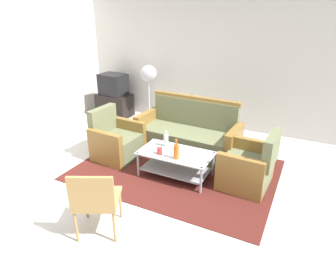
{
  "coord_description": "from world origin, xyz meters",
  "views": [
    {
      "loc": [
        1.78,
        -3.0,
        2.41
      ],
      "look_at": [
        -0.08,
        0.71,
        0.65
      ],
      "focal_mm": 31.95,
      "sensor_mm": 36.0,
      "label": 1
    }
  ],
  "objects_px": {
    "couch": "(188,136)",
    "wicker_chair": "(95,198)",
    "bottle_orange": "(176,151)",
    "pedestal_fan": "(148,77)",
    "television": "(113,84)",
    "armchair_right": "(249,168)",
    "bottle_clear": "(166,140)",
    "armchair_left": "(116,142)",
    "cup": "(160,151)",
    "coffee_table": "(176,161)",
    "tv_stand": "(115,105)"
  },
  "relations": [
    {
      "from": "bottle_orange",
      "to": "pedestal_fan",
      "type": "distance_m",
      "value": 2.77
    },
    {
      "from": "bottle_orange",
      "to": "pedestal_fan",
      "type": "xyz_separation_m",
      "value": [
        -1.68,
        2.14,
        0.49
      ]
    },
    {
      "from": "armchair_right",
      "to": "television",
      "type": "relative_size",
      "value": 1.34
    },
    {
      "from": "bottle_clear",
      "to": "television",
      "type": "height_order",
      "value": "television"
    },
    {
      "from": "cup",
      "to": "couch",
      "type": "bearing_deg",
      "value": 88.63
    },
    {
      "from": "armchair_right",
      "to": "wicker_chair",
      "type": "bearing_deg",
      "value": 147.88
    },
    {
      "from": "bottle_orange",
      "to": "television",
      "type": "distance_m",
      "value": 3.35
    },
    {
      "from": "couch",
      "to": "armchair_right",
      "type": "distance_m",
      "value": 1.36
    },
    {
      "from": "armchair_right",
      "to": "cup",
      "type": "distance_m",
      "value": 1.31
    },
    {
      "from": "television",
      "to": "bottle_orange",
      "type": "bearing_deg",
      "value": 146.31
    },
    {
      "from": "couch",
      "to": "coffee_table",
      "type": "distance_m",
      "value": 0.9
    },
    {
      "from": "pedestal_fan",
      "to": "armchair_right",
      "type": "bearing_deg",
      "value": -33.07
    },
    {
      "from": "armchair_right",
      "to": "pedestal_fan",
      "type": "xyz_separation_m",
      "value": [
        -2.64,
        1.72,
        0.73
      ]
    },
    {
      "from": "bottle_clear",
      "to": "television",
      "type": "relative_size",
      "value": 0.42
    },
    {
      "from": "television",
      "to": "coffee_table",
      "type": "bearing_deg",
      "value": 147.76
    },
    {
      "from": "tv_stand",
      "to": "television",
      "type": "relative_size",
      "value": 1.26
    },
    {
      "from": "coffee_table",
      "to": "bottle_clear",
      "type": "bearing_deg",
      "value": 149.76
    },
    {
      "from": "armchair_right",
      "to": "bottle_clear",
      "type": "bearing_deg",
      "value": 98.28
    },
    {
      "from": "cup",
      "to": "wicker_chair",
      "type": "distance_m",
      "value": 1.4
    },
    {
      "from": "armchair_right",
      "to": "tv_stand",
      "type": "distance_m",
      "value": 3.94
    },
    {
      "from": "bottle_clear",
      "to": "pedestal_fan",
      "type": "xyz_separation_m",
      "value": [
        -1.36,
        1.83,
        0.5
      ]
    },
    {
      "from": "television",
      "to": "armchair_left",
      "type": "bearing_deg",
      "value": 131.79
    },
    {
      "from": "television",
      "to": "wicker_chair",
      "type": "xyz_separation_m",
      "value": [
        2.28,
        -3.48,
        -0.27
      ]
    },
    {
      "from": "television",
      "to": "tv_stand",
      "type": "bearing_deg",
      "value": 90.0
    },
    {
      "from": "armchair_left",
      "to": "bottle_clear",
      "type": "relative_size",
      "value": 3.19
    },
    {
      "from": "pedestal_fan",
      "to": "armchair_left",
      "type": "bearing_deg",
      "value": -77.42
    },
    {
      "from": "couch",
      "to": "wicker_chair",
      "type": "relative_size",
      "value": 2.18
    },
    {
      "from": "armchair_right",
      "to": "bottle_orange",
      "type": "relative_size",
      "value": 2.84
    },
    {
      "from": "coffee_table",
      "to": "tv_stand",
      "type": "distance_m",
      "value": 3.17
    },
    {
      "from": "cup",
      "to": "pedestal_fan",
      "type": "height_order",
      "value": "pedestal_fan"
    },
    {
      "from": "couch",
      "to": "tv_stand",
      "type": "relative_size",
      "value": 2.29
    },
    {
      "from": "couch",
      "to": "bottle_orange",
      "type": "xyz_separation_m",
      "value": [
        0.25,
        -1.05,
        0.21
      ]
    },
    {
      "from": "armchair_right",
      "to": "television",
      "type": "height_order",
      "value": "television"
    },
    {
      "from": "armchair_left",
      "to": "television",
      "type": "relative_size",
      "value": 1.34
    },
    {
      "from": "armchair_left",
      "to": "wicker_chair",
      "type": "xyz_separation_m",
      "value": [
        0.95,
        -1.69,
        0.21
      ]
    },
    {
      "from": "couch",
      "to": "television",
      "type": "distance_m",
      "value": 2.61
    },
    {
      "from": "bottle_orange",
      "to": "tv_stand",
      "type": "height_order",
      "value": "bottle_orange"
    },
    {
      "from": "armchair_right",
      "to": "pedestal_fan",
      "type": "bearing_deg",
      "value": 60.18
    },
    {
      "from": "coffee_table",
      "to": "pedestal_fan",
      "type": "xyz_separation_m",
      "value": [
        -1.6,
        1.97,
        0.74
      ]
    },
    {
      "from": "armchair_left",
      "to": "pedestal_fan",
      "type": "xyz_separation_m",
      "value": [
        -0.41,
        1.83,
        0.73
      ]
    },
    {
      "from": "cup",
      "to": "pedestal_fan",
      "type": "bearing_deg",
      "value": 123.56
    },
    {
      "from": "coffee_table",
      "to": "tv_stand",
      "type": "xyz_separation_m",
      "value": [
        -2.52,
        1.92,
        -0.01
      ]
    },
    {
      "from": "bottle_orange",
      "to": "couch",
      "type": "bearing_deg",
      "value": 103.56
    },
    {
      "from": "bottle_orange",
      "to": "cup",
      "type": "bearing_deg",
      "value": 176.1
    },
    {
      "from": "couch",
      "to": "wicker_chair",
      "type": "distance_m",
      "value": 2.44
    },
    {
      "from": "television",
      "to": "wicker_chair",
      "type": "bearing_deg",
      "value": 128.35
    },
    {
      "from": "armchair_left",
      "to": "coffee_table",
      "type": "bearing_deg",
      "value": 86.95
    },
    {
      "from": "armchair_left",
      "to": "armchair_right",
      "type": "relative_size",
      "value": 1.0
    },
    {
      "from": "couch",
      "to": "armchair_right",
      "type": "xyz_separation_m",
      "value": [
        1.21,
        -0.63,
        -0.03
      ]
    },
    {
      "from": "couch",
      "to": "bottle_clear",
      "type": "xyz_separation_m",
      "value": [
        -0.07,
        -0.74,
        0.2
      ]
    }
  ]
}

